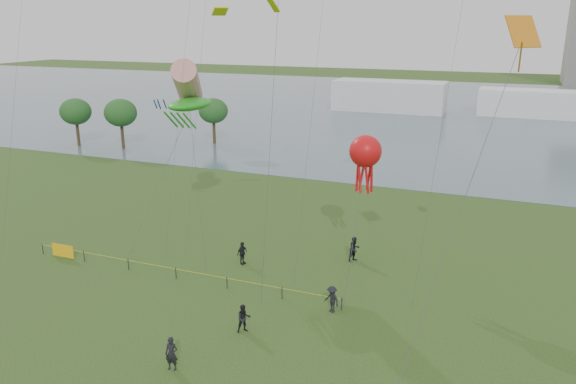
% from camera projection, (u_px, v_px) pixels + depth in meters
% --- Properties ---
extents(lake, '(400.00, 120.00, 0.08)m').
position_uv_depth(lake, '(452.00, 111.00, 113.86)').
color(lake, slate).
rests_on(lake, ground_plane).
extents(pavilion_left, '(22.00, 8.00, 6.00)m').
position_uv_depth(pavilion_left, '(389.00, 96.00, 112.81)').
color(pavilion_left, silver).
rests_on(pavilion_left, ground_plane).
extents(pavilion_right, '(18.00, 7.00, 5.00)m').
position_uv_depth(pavilion_right, '(528.00, 103.00, 106.39)').
color(pavilion_right, white).
rests_on(pavilion_right, ground_plane).
extents(trees, '(21.71, 13.14, 7.06)m').
position_uv_depth(trees, '(134.00, 112.00, 79.60)').
color(trees, '#392919').
rests_on(trees, ground_plane).
extents(fence, '(24.07, 0.07, 1.05)m').
position_uv_depth(fence, '(104.00, 258.00, 41.15)').
color(fence, black).
rests_on(fence, ground_plane).
extents(spectator_a, '(1.05, 1.03, 1.70)m').
position_uv_depth(spectator_a, '(244.00, 318.00, 32.19)').
color(spectator_a, black).
rests_on(spectator_a, ground_plane).
extents(spectator_b, '(1.28, 1.10, 1.72)m').
position_uv_depth(spectator_b, '(332.00, 299.00, 34.43)').
color(spectator_b, black).
rests_on(spectator_b, ground_plane).
extents(spectator_c, '(0.68, 1.09, 1.73)m').
position_uv_depth(spectator_c, '(242.00, 253.00, 41.31)').
color(spectator_c, black).
rests_on(spectator_c, ground_plane).
extents(spectator_f, '(0.74, 0.57, 1.83)m').
position_uv_depth(spectator_f, '(172.00, 354.00, 28.66)').
color(spectator_f, black).
rests_on(spectator_f, ground_plane).
extents(spectator_g, '(1.10, 1.16, 1.90)m').
position_uv_depth(spectator_g, '(355.00, 249.00, 41.81)').
color(spectator_g, black).
rests_on(spectator_g, ground_plane).
extents(kite_windsock, '(7.00, 8.79, 14.57)m').
position_uv_depth(kite_windsock, '(187.00, 83.00, 44.17)').
color(kite_windsock, '#3F3F42').
extents(kite_creature, '(3.50, 9.05, 11.52)m').
position_uv_depth(kite_creature, '(190.00, 104.00, 43.68)').
color(kite_creature, '#3F3F42').
extents(kite_octopus, '(2.25, 7.50, 9.79)m').
position_uv_depth(kite_octopus, '(365.00, 152.00, 38.57)').
color(kite_octopus, '#3F3F42').
extents(kite_delta, '(4.80, 14.80, 17.44)m').
position_uv_depth(kite_delta, '(516.00, 54.00, 23.15)').
color(kite_delta, '#3F3F42').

